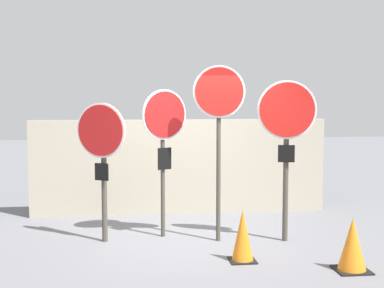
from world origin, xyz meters
TOP-DOWN VIEW (x-y plane):
  - ground_plane at (0.00, 0.00)m, footprint 40.00×40.00m
  - fence_back at (0.00, 1.87)m, footprint 5.51×0.12m
  - stop_sign_0 at (-1.37, 0.03)m, footprint 0.72×0.43m
  - stop_sign_1 at (-0.43, 0.21)m, footprint 0.70×0.38m
  - stop_sign_2 at (0.36, -0.15)m, footprint 0.78×0.15m
  - stop_sign_3 at (1.36, -0.28)m, footprint 0.85×0.24m
  - traffic_cone_0 at (0.51, -1.15)m, footprint 0.35×0.35m
  - traffic_cone_1 at (1.78, -1.72)m, footprint 0.42×0.42m

SIDE VIEW (x-z plane):
  - ground_plane at x=0.00m, z-range 0.00..0.00m
  - traffic_cone_1 at x=1.78m, z-range 0.00..0.67m
  - traffic_cone_0 at x=0.51m, z-range 0.00..0.70m
  - fence_back at x=0.00m, z-range 0.00..1.77m
  - stop_sign_0 at x=-1.37m, z-range 0.41..2.50m
  - stop_sign_1 at x=-0.43m, z-range 0.52..2.82m
  - stop_sign_3 at x=1.36m, z-range 0.50..2.93m
  - stop_sign_2 at x=0.36m, z-range 0.65..3.30m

